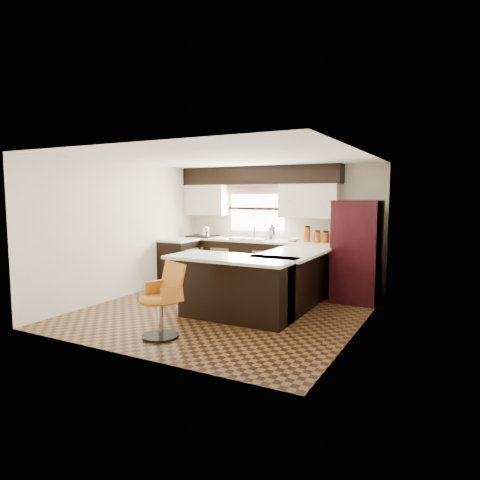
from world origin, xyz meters
The scene contains 30 objects.
floor centered at (0.00, 0.00, 0.00)m, with size 4.40×4.40×0.00m, color #49301A.
ceiling centered at (0.00, 0.00, 2.40)m, with size 4.40×4.40×0.00m, color silver.
wall_back centered at (0.00, 2.20, 1.20)m, with size 4.40×4.40×0.00m, color beige.
wall_front centered at (0.00, -2.20, 1.20)m, with size 4.40×4.40×0.00m, color beige.
wall_left centered at (-2.10, 0.00, 1.20)m, with size 4.40×4.40×0.00m, color beige.
wall_right centered at (2.10, 0.00, 1.20)m, with size 4.40×4.40×0.00m, color beige.
base_cab_back centered at (-0.45, 1.90, 0.45)m, with size 3.30×0.60×0.90m, color black.
base_cab_left centered at (-1.80, 1.25, 0.45)m, with size 0.60×0.70×0.90m, color black.
counter_back centered at (-0.45, 1.90, 0.92)m, with size 3.30×0.60×0.04m, color silver.
counter_left centered at (-1.80, 1.25, 0.92)m, with size 0.60×0.70×0.04m, color silver.
soffit centered at (-0.40, 2.03, 2.22)m, with size 3.40×0.35×0.36m, color black.
upper_cab_left centered at (-1.62, 2.03, 1.72)m, with size 0.94×0.35×0.64m, color beige.
upper_cab_right centered at (0.68, 2.03, 1.72)m, with size 1.14×0.35×0.64m, color beige.
window_pane centered at (-0.50, 2.18, 1.55)m, with size 1.20×0.02×0.90m, color white.
valance centered at (-0.50, 2.14, 1.94)m, with size 1.30×0.06×0.18m, color #D19B93.
sink centered at (-0.50, 1.88, 0.96)m, with size 0.75×0.45×0.03m, color #B2B2B7.
dishwasher centered at (0.55, 1.61, 0.43)m, with size 0.58×0.03×0.78m, color black.
cooktop centered at (-1.65, 1.88, 0.96)m, with size 0.58×0.50×0.03m, color black.
peninsula_long centered at (0.90, 0.62, 0.45)m, with size 0.60×1.95×0.90m, color black.
peninsula_return centered at (0.38, -0.35, 0.45)m, with size 1.65×0.60×0.90m, color black.
counter_pen_long centered at (0.95, 0.62, 0.92)m, with size 0.84×1.95×0.04m, color silver.
counter_pen_return centered at (0.35, -0.44, 0.92)m, with size 1.89×0.84×0.04m, color silver.
refrigerator centered at (1.71, 1.57, 0.87)m, with size 0.75×0.72×1.75m, color black.
bar_chair centered at (-0.09, -1.53, 0.48)m, with size 0.52×0.52×0.97m, color #BD6A1D, non-canonical shape.
kettle centered at (-1.55, 1.88, 1.09)m, with size 0.18×0.18×0.24m, color silver, non-canonical shape.
percolator centered at (-0.04, 1.90, 1.08)m, with size 0.15×0.15×0.28m, color silver.
mixing_bowl centered at (0.39, 1.90, 0.98)m, with size 0.26×0.26×0.06m, color white.
canister_large centered at (0.68, 1.92, 1.08)m, with size 0.13×0.13×0.28m, color #9A4812.
canister_med centered at (0.88, 1.92, 1.05)m, with size 0.12×0.12×0.20m, color #9A4812.
canister_small centered at (1.04, 1.92, 1.04)m, with size 0.14×0.14×0.20m, color #9A4812.
Camera 1 is at (3.33, -5.78, 1.84)m, focal length 32.00 mm.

